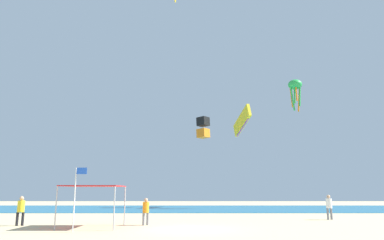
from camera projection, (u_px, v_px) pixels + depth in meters
ground at (188, 230)px, 20.44m from camera, size 110.00×110.00×0.10m
ocean_strip at (189, 209)px, 43.83m from camera, size 110.00×18.40×0.03m
canopy_tent at (93, 187)px, 21.80m from camera, size 3.32×3.26×2.46m
person_near_tent at (20, 208)px, 22.61m from camera, size 0.47×0.43×1.81m
person_leftmost at (145, 209)px, 22.96m from camera, size 0.40×0.40×1.68m
person_central at (328, 205)px, 27.32m from camera, size 0.47×0.44×1.84m
banner_flag at (75, 192)px, 19.25m from camera, size 0.61×0.06×3.38m
kite_parafoil_yellow at (241, 121)px, 48.92m from camera, size 1.74×5.97×3.65m
kite_box_black at (202, 128)px, 48.58m from camera, size 1.89×1.88×2.84m
kite_octopus_green at (294, 86)px, 47.27m from camera, size 1.90×1.90×4.23m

